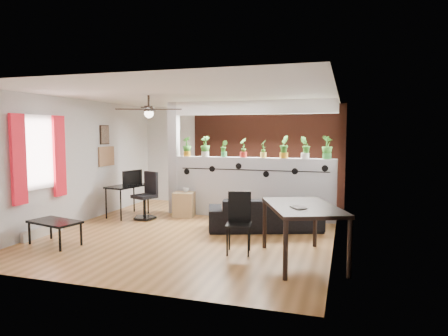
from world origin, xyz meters
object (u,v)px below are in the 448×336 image
potted_plant_4 (263,148)px  cup (186,190)px  potted_plant_3 (243,147)px  potted_plant_7 (327,147)px  sofa (265,214)px  potted_plant_0 (187,146)px  office_chair (147,199)px  folding_chair (239,217)px  computer_desk (127,188)px  potted_plant_2 (224,148)px  dining_table (303,211)px  potted_plant_6 (305,147)px  potted_plant_5 (284,146)px  ceiling_fan (149,111)px  cube_shelf (184,204)px  potted_plant_1 (205,146)px  coffee_table (55,223)px

potted_plant_4 → cup: (-1.70, -0.34, -0.95)m
potted_plant_3 → potted_plant_7: bearing=0.0°
potted_plant_3 → sofa: 1.74m
potted_plant_3 → cup: potted_plant_3 is taller
potted_plant_0 → office_chair: size_ratio=0.44×
potted_plant_7 → folding_chair: (-1.21, -2.55, -1.04)m
potted_plant_0 → computer_desk: (-1.19, -0.67, -0.95)m
potted_plant_2 → dining_table: (2.06, -2.73, -0.80)m
potted_plant_6 → sofa: 1.75m
potted_plant_5 → computer_desk: (-3.45, -0.67, -0.97)m
potted_plant_5 → dining_table: 2.95m
cup → office_chair: 0.89m
ceiling_fan → potted_plant_5: size_ratio=2.45×
potted_plant_0 → potted_plant_6: 2.71m
potted_plant_6 → potted_plant_4: bearing=-180.0°
potted_plant_0 → cube_shelf: bearing=-80.6°
potted_plant_4 → office_chair: (-2.43, -0.82, -1.11)m
potted_plant_2 → sofa: potted_plant_2 is taller
potted_plant_1 → potted_plant_3: bearing=-0.0°
potted_plant_1 → potted_plant_7: potted_plant_7 is taller
folding_chair → potted_plant_6: bearing=73.4°
potted_plant_6 → sofa: bearing=-124.5°
folding_chair → coffee_table: 3.14m
cube_shelf → potted_plant_4: bearing=0.8°
potted_plant_2 → potted_plant_7: size_ratio=0.78×
cup → computer_desk: (-1.29, -0.33, 0.03)m
potted_plant_7 → computer_desk: bearing=-171.2°
potted_plant_5 → potted_plant_0: bearing=-180.0°
office_chair → coffee_table: (-0.52, -2.28, -0.08)m
ceiling_fan → potted_plant_6: 3.35m
potted_plant_3 → potted_plant_6: potted_plant_6 is taller
potted_plant_2 → office_chair: 2.06m
potted_plant_3 → cup: (-1.25, -0.34, -0.97)m
folding_chair → coffee_table: (-3.09, -0.55, -0.20)m
ceiling_fan → potted_plant_1: 1.99m
potted_plant_4 → potted_plant_1: bearing=180.0°
ceiling_fan → potted_plant_5: (2.28, 1.80, -0.71)m
potted_plant_1 → potted_plant_4: potted_plant_1 is taller
ceiling_fan → coffee_table: ceiling_fan is taller
ceiling_fan → cup: (0.13, 1.46, -1.71)m
office_chair → ceiling_fan: bearing=-58.2°
potted_plant_1 → computer_desk: bearing=-157.7°
potted_plant_3 → coffee_table: (-2.50, -3.10, -1.21)m
potted_plant_2 → potted_plant_4: size_ratio=0.97×
potted_plant_0 → potted_plant_3: (1.35, 0.00, -0.01)m
potted_plant_5 → potted_plant_6: potted_plant_5 is taller
sofa → dining_table: (0.92, -1.76, 0.44)m
potted_plant_0 → potted_plant_6: bearing=0.0°
potted_plant_2 → coffee_table: 3.90m
potted_plant_0 → potted_plant_2: (0.90, 0.00, -0.04)m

